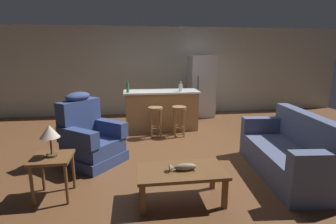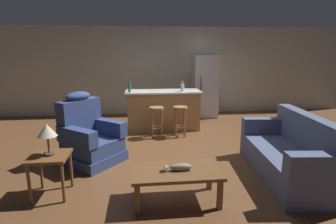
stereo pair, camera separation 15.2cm
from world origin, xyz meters
name	(u,v)px [view 1 (the left image)]	position (x,y,z in m)	size (l,w,h in m)	color
ground_plane	(169,148)	(0.00, 0.00, 0.00)	(12.00, 12.00, 0.00)	brown
back_wall	(154,71)	(0.00, 3.12, 1.30)	(12.00, 0.05, 2.60)	#B2B2A3
coffee_table	(181,174)	(-0.13, -1.91, 0.36)	(1.10, 0.60, 0.42)	brown
fish_figurine	(183,167)	(-0.11, -1.93, 0.46)	(0.34, 0.10, 0.10)	#4C3823
couch	(291,154)	(1.68, -1.42, 0.34)	(1.01, 1.97, 0.94)	#4C5675
recliner_near_lamp	(90,138)	(-1.44, -0.49, 0.42)	(1.18, 1.18, 1.20)	navy
end_table	(52,164)	(-1.73, -1.59, 0.46)	(0.48, 0.48, 0.56)	brown
table_lamp	(50,133)	(-1.73, -1.59, 0.87)	(0.24, 0.24, 0.41)	#4C3823
kitchen_island	(161,110)	(0.00, 1.35, 0.48)	(1.80, 0.70, 0.95)	#9E7042
bar_stool_left	(155,116)	(-0.20, 0.72, 0.47)	(0.32, 0.32, 0.68)	olive
bar_stool_right	(179,116)	(0.33, 0.72, 0.47)	(0.32, 0.32, 0.68)	olive
refrigerator	(201,87)	(1.32, 2.55, 0.88)	(0.70, 0.69, 1.76)	#B7B7BC
bottle_tall_green	(181,88)	(0.44, 1.19, 1.04)	(0.09, 0.09, 0.24)	silver
bottle_short_amber	(128,87)	(-0.79, 1.17, 1.07)	(0.06, 0.06, 0.32)	#2D6B38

